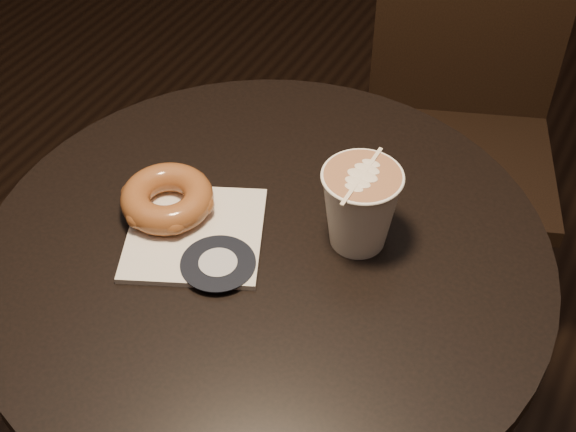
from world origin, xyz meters
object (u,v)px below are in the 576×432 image
Objects in this scene: cafe_table at (268,345)px; latte_cup at (360,209)px; chair at (463,97)px; pastry_bag at (195,234)px; doughnut at (167,198)px.

cafe_table is 0.28m from latte_cup.
chair is at bearing 94.75° from latte_cup.
cafe_table is at bearing -145.16° from latte_cup.
pastry_bag is at bearing -164.21° from cafe_table.
latte_cup reaches higher than cafe_table.
latte_cup is (0.18, 0.09, 0.05)m from pastry_bag.
cafe_table is 0.22m from pastry_bag.
chair is (0.04, 0.72, -0.03)m from cafe_table.
latte_cup is (0.23, 0.07, 0.03)m from doughnut.
chair is 0.79m from pastry_bag.
chair is 0.71m from latte_cup.
chair reaches higher than doughnut.
chair is 8.75× the size of latte_cup.
doughnut is (-0.18, -0.72, 0.25)m from chair.
pastry_bag reaches higher than cafe_table.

